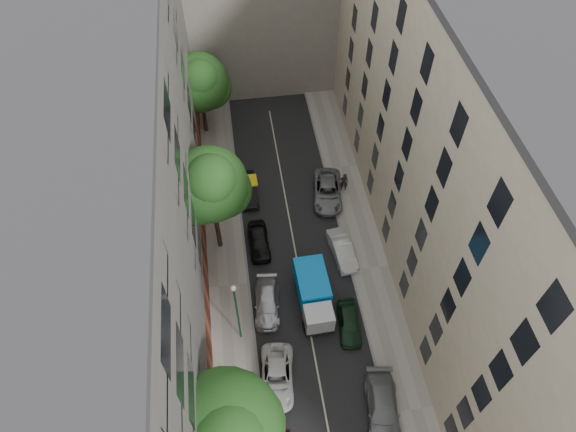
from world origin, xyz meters
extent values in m
plane|color=#4C4C49|center=(0.00, 0.00, 0.00)|extent=(120.00, 120.00, 0.00)
cube|color=black|center=(0.00, 0.00, 0.01)|extent=(8.00, 44.00, 0.02)
cube|color=gray|center=(-5.50, 0.00, 0.07)|extent=(3.00, 44.00, 0.15)
cube|color=gray|center=(5.50, 0.00, 0.07)|extent=(3.00, 44.00, 0.15)
cube|color=#52504D|center=(-11.00, 0.00, 10.00)|extent=(8.00, 44.00, 20.00)
cube|color=beige|center=(11.00, 0.00, 10.00)|extent=(8.00, 44.00, 20.00)
cube|color=black|center=(0.60, -2.45, 0.55)|extent=(2.25, 5.44, 0.30)
cube|color=#B0B2B5|center=(0.60, -4.34, 1.45)|extent=(2.04, 1.65, 1.70)
cube|color=#0D90FF|center=(0.60, -1.55, 1.60)|extent=(2.29, 3.65, 1.80)
cylinder|color=black|center=(-0.35, -4.34, 0.42)|extent=(0.28, 0.84, 0.84)
cylinder|color=black|center=(1.55, -4.34, 0.42)|extent=(0.28, 0.84, 0.84)
cylinder|color=black|center=(-0.35, -0.85, 0.42)|extent=(0.28, 0.84, 0.84)
cylinder|color=black|center=(1.55, -0.85, 0.42)|extent=(0.28, 0.84, 0.84)
imported|color=silver|center=(-2.80, -7.80, 0.65)|extent=(2.77, 4.95, 1.31)
imported|color=#B9B9BE|center=(-2.80, -2.20, 0.64)|extent=(2.27, 4.57, 1.27)
imported|color=black|center=(-2.80, 3.40, 0.68)|extent=(1.66, 4.00, 1.35)
imported|color=black|center=(-3.10, 9.00, 0.67)|extent=(1.53, 4.13, 1.35)
imported|color=slate|center=(3.60, -10.80, 0.73)|extent=(2.72, 5.25, 1.46)
imported|color=black|center=(2.80, -4.60, 0.64)|extent=(1.88, 3.90, 1.28)
imported|color=silver|center=(3.60, 1.60, 0.68)|extent=(1.94, 4.28, 1.36)
imported|color=slate|center=(3.60, 7.80, 0.71)|extent=(3.14, 5.43, 1.42)
sphere|color=#1F4F1A|center=(-5.97, -12.46, 7.00)|extent=(6.06, 6.06, 6.06)
sphere|color=#1F4F1A|center=(-5.07, -12.06, 5.86)|extent=(4.55, 4.55, 4.55)
cylinder|color=#382619|center=(-5.90, 3.84, 1.92)|extent=(0.36, 0.36, 3.53)
cylinder|color=#382619|center=(-5.90, 3.84, 4.95)|extent=(0.24, 0.24, 2.52)
sphere|color=#1F4F1A|center=(-5.90, 3.84, 7.42)|extent=(5.47, 5.47, 5.47)
sphere|color=#1F4F1A|center=(-5.00, 4.24, 6.21)|extent=(4.10, 4.10, 4.10)
sphere|color=#1F4F1A|center=(-6.60, 3.34, 6.71)|extent=(3.83, 3.83, 3.83)
sphere|color=#1F4F1A|center=(-5.70, 3.04, 8.73)|extent=(3.55, 3.55, 3.55)
cylinder|color=#382619|center=(-6.40, 17.71, 1.51)|extent=(0.36, 0.36, 2.72)
cylinder|color=#382619|center=(-6.40, 17.71, 3.85)|extent=(0.24, 0.24, 1.95)
sphere|color=#1F4F1A|center=(-6.40, 17.71, 5.75)|extent=(5.32, 5.32, 5.32)
sphere|color=#1F4F1A|center=(-5.50, 18.11, 4.82)|extent=(3.99, 3.99, 3.99)
sphere|color=#1F4F1A|center=(-7.10, 17.21, 5.21)|extent=(3.72, 3.72, 3.72)
sphere|color=#1F4F1A|center=(-6.20, 16.91, 6.77)|extent=(3.46, 3.46, 3.46)
cylinder|color=#1A5B38|center=(-4.93, -4.30, 3.40)|extent=(0.14, 0.14, 6.51)
sphere|color=silver|center=(-4.93, -4.30, 6.77)|extent=(0.36, 0.36, 0.36)
imported|color=black|center=(5.14, 8.30, 1.11)|extent=(0.79, 0.61, 1.92)
camera|label=1|loc=(-3.89, -20.56, 33.90)|focal=32.00mm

